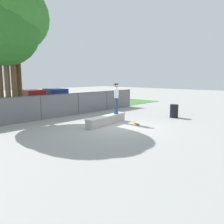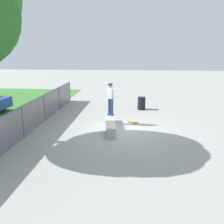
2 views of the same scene
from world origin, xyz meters
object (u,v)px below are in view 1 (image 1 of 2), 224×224
at_px(tree_near_right, 4,31).
at_px(tree_mid, 10,18).
at_px(skateboarder, 116,97).
at_px(trash_bin, 174,111).
at_px(concrete_ledge, 107,120).
at_px(skateboard, 136,123).
at_px(car_red, 33,99).
at_px(car_blue, 56,97).
at_px(tree_far, 15,18).

height_order(tree_near_right, tree_mid, tree_mid).
xyz_separation_m(skateboarder, trash_bin, (3.86, -1.88, -1.11)).
distance_m(concrete_ledge, skateboarder, 1.59).
xyz_separation_m(skateboarder, tree_mid, (-3.93, 5.06, 4.70)).
height_order(concrete_ledge, skateboarder, skateboarder).
xyz_separation_m(skateboard, car_red, (-0.68, 10.67, 0.77)).
bearing_deg(car_blue, skateboarder, -102.35).
relative_size(skateboarder, tree_far, 0.21).
bearing_deg(tree_mid, concrete_ledge, -59.43).
height_order(car_red, trash_bin, car_red).
height_order(tree_near_right, tree_far, tree_far).
distance_m(concrete_ledge, trash_bin, 5.12).
bearing_deg(concrete_ledge, tree_mid, 120.57).
height_order(skateboarder, car_blue, skateboarder).
bearing_deg(skateboard, tree_mid, 123.77).
relative_size(tree_far, trash_bin, 9.66).
height_order(tree_near_right, car_blue, tree_near_right).
bearing_deg(car_red, skateboard, -86.36).
xyz_separation_m(concrete_ledge, tree_far, (-2.29, 5.90, 6.27)).
height_order(skateboarder, car_red, skateboarder).
bearing_deg(skateboarder, car_blue, 77.65).
xyz_separation_m(concrete_ledge, tree_near_right, (-3.33, 5.33, 5.25)).
height_order(tree_far, trash_bin, tree_far).
bearing_deg(concrete_ledge, car_blue, 72.56).
xyz_separation_m(skateboarder, tree_near_right, (-4.25, 5.29, 3.95)).
relative_size(skateboarder, car_red, 0.43).
xyz_separation_m(tree_near_right, tree_mid, (0.32, -0.23, 0.75)).
relative_size(skateboarder, skateboard, 2.43).
bearing_deg(tree_far, tree_mid, -132.16).
bearing_deg(car_red, concrete_ledge, -93.32).
relative_size(tree_near_right, tree_far, 0.88).
relative_size(skateboard, trash_bin, 0.84).
bearing_deg(concrete_ledge, tree_near_right, 122.02).
height_order(skateboard, car_red, car_red).
height_order(concrete_ledge, tree_mid, tree_mid).
distance_m(tree_near_right, tree_far, 1.57).
bearing_deg(tree_far, car_red, 51.15).
bearing_deg(tree_near_right, skateboarder, -51.22).
distance_m(skateboard, tree_far, 10.26).
xyz_separation_m(tree_mid, car_blue, (6.00, 4.39, -5.43)).
relative_size(skateboarder, tree_near_right, 0.24).
bearing_deg(skateboarder, car_red, 92.23).
distance_m(tree_far, car_red, 7.28).
height_order(concrete_ledge, tree_near_right, tree_near_right).
xyz_separation_m(concrete_ledge, skateboarder, (0.91, 0.05, 1.30)).
bearing_deg(trash_bin, tree_mid, 138.32).
xyz_separation_m(skateboard, tree_near_right, (-4.56, 6.57, 5.44)).
distance_m(skateboard, tree_near_right, 9.67).
xyz_separation_m(tree_near_right, car_red, (3.88, 4.10, -4.68)).
bearing_deg(skateboard, tree_near_right, 124.77).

